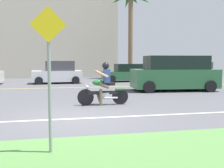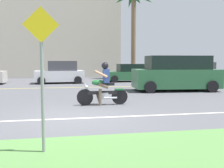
{
  "view_description": "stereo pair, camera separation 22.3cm",
  "coord_description": "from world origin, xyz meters",
  "px_view_note": "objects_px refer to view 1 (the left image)",
  "views": [
    {
      "loc": [
        -0.67,
        -7.83,
        1.7
      ],
      "look_at": [
        1.63,
        3.22,
        0.7
      ],
      "focal_mm": 42.43,
      "sensor_mm": 36.0,
      "label": 1
    },
    {
      "loc": [
        -0.45,
        -7.87,
        1.7
      ],
      "look_at": [
        1.63,
        3.22,
        0.7
      ],
      "focal_mm": 42.43,
      "sensor_mm": 36.0,
      "label": 2
    }
  ],
  "objects_px": {
    "suv_nearby": "(175,74)",
    "street_sign": "(49,66)",
    "parked_car_3": "(193,72)",
    "motorcyclist": "(103,87)",
    "palm_tree_0": "(131,3)",
    "parked_car_2": "(127,73)",
    "parked_car_1": "(58,73)"
  },
  "relations": [
    {
      "from": "parked_car_1",
      "to": "parked_car_3",
      "type": "height_order",
      "value": "parked_car_1"
    },
    {
      "from": "suv_nearby",
      "to": "motorcyclist",
      "type": "bearing_deg",
      "value": -140.07
    },
    {
      "from": "motorcyclist",
      "to": "parked_car_1",
      "type": "bearing_deg",
      "value": 99.2
    },
    {
      "from": "parked_car_1",
      "to": "parked_car_3",
      "type": "distance_m",
      "value": 10.86
    },
    {
      "from": "parked_car_3",
      "to": "parked_car_1",
      "type": "bearing_deg",
      "value": 177.62
    },
    {
      "from": "street_sign",
      "to": "parked_car_2",
      "type": "bearing_deg",
      "value": 70.36
    },
    {
      "from": "motorcyclist",
      "to": "street_sign",
      "type": "bearing_deg",
      "value": -109.79
    },
    {
      "from": "suv_nearby",
      "to": "street_sign",
      "type": "height_order",
      "value": "street_sign"
    },
    {
      "from": "motorcyclist",
      "to": "palm_tree_0",
      "type": "distance_m",
      "value": 16.45
    },
    {
      "from": "suv_nearby",
      "to": "street_sign",
      "type": "distance_m",
      "value": 11.38
    },
    {
      "from": "suv_nearby",
      "to": "parked_car_1",
      "type": "distance_m",
      "value": 9.06
    },
    {
      "from": "motorcyclist",
      "to": "parked_car_2",
      "type": "height_order",
      "value": "motorcyclist"
    },
    {
      "from": "parked_car_3",
      "to": "suv_nearby",
      "type": "bearing_deg",
      "value": -126.63
    },
    {
      "from": "street_sign",
      "to": "motorcyclist",
      "type": "bearing_deg",
      "value": 70.21
    },
    {
      "from": "motorcyclist",
      "to": "parked_car_1",
      "type": "xyz_separation_m",
      "value": [
        -1.68,
        10.35,
        0.08
      ]
    },
    {
      "from": "parked_car_2",
      "to": "parked_car_3",
      "type": "xyz_separation_m",
      "value": [
        5.29,
        -1.03,
        0.06
      ]
    },
    {
      "from": "parked_car_2",
      "to": "palm_tree_0",
      "type": "distance_m",
      "value": 7.3
    },
    {
      "from": "parked_car_3",
      "to": "palm_tree_0",
      "type": "height_order",
      "value": "palm_tree_0"
    },
    {
      "from": "suv_nearby",
      "to": "parked_car_2",
      "type": "distance_m",
      "value": 6.97
    },
    {
      "from": "parked_car_3",
      "to": "street_sign",
      "type": "height_order",
      "value": "street_sign"
    },
    {
      "from": "parked_car_2",
      "to": "parked_car_3",
      "type": "bearing_deg",
      "value": -11.0
    },
    {
      "from": "motorcyclist",
      "to": "suv_nearby",
      "type": "bearing_deg",
      "value": 39.93
    },
    {
      "from": "suv_nearby",
      "to": "parked_car_3",
      "type": "xyz_separation_m",
      "value": [
        4.37,
        5.88,
        -0.22
      ]
    },
    {
      "from": "palm_tree_0",
      "to": "street_sign",
      "type": "xyz_separation_m",
      "value": [
        -6.97,
        -19.48,
        -5.45
      ]
    },
    {
      "from": "parked_car_1",
      "to": "palm_tree_0",
      "type": "relative_size",
      "value": 0.43
    },
    {
      "from": "parked_car_1",
      "to": "palm_tree_0",
      "type": "distance_m",
      "value": 10.04
    },
    {
      "from": "parked_car_1",
      "to": "street_sign",
      "type": "relative_size",
      "value": 1.4
    },
    {
      "from": "suv_nearby",
      "to": "parked_car_3",
      "type": "bearing_deg",
      "value": 53.37
    },
    {
      "from": "suv_nearby",
      "to": "street_sign",
      "type": "bearing_deg",
      "value": -125.91
    },
    {
      "from": "suv_nearby",
      "to": "parked_car_3",
      "type": "relative_size",
      "value": 1.2
    },
    {
      "from": "parked_car_2",
      "to": "suv_nearby",
      "type": "bearing_deg",
      "value": -82.46
    },
    {
      "from": "motorcyclist",
      "to": "street_sign",
      "type": "height_order",
      "value": "street_sign"
    }
  ]
}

